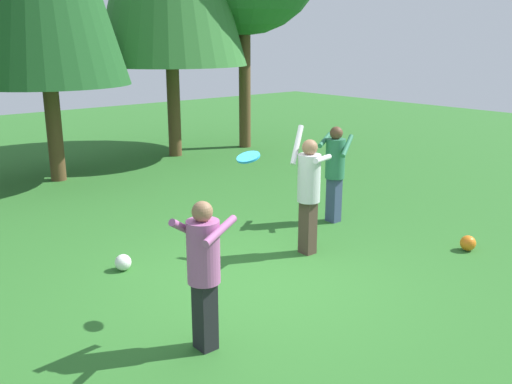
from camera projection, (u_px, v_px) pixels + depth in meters
name	position (u px, v px, depth m)	size (l,w,h in m)	color
ground_plane	(255.00, 284.00, 7.46)	(40.00, 40.00, 0.00)	#2D6B28
person_thrower	(309.00, 186.00, 8.28)	(0.65, 0.64, 1.94)	#4C382D
person_catcher	(204.00, 264.00, 5.68)	(0.69, 0.66, 1.62)	black
person_bystander	(335.00, 166.00, 9.77)	(0.73, 0.69, 1.71)	#38476B
frisbee	(248.00, 157.00, 6.29)	(0.30, 0.30, 0.11)	#2393D1
ball_orange	(468.00, 243.00, 8.62)	(0.24, 0.24, 0.24)	orange
ball_white	(123.00, 262.00, 7.89)	(0.23, 0.23, 0.23)	white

